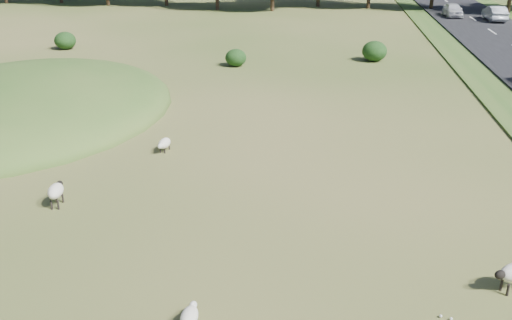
{
  "coord_description": "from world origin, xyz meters",
  "views": [
    {
      "loc": [
        4.53,
        -16.53,
        9.55
      ],
      "look_at": [
        2.0,
        4.0,
        1.0
      ],
      "focal_mm": 40.0,
      "sensor_mm": 36.0,
      "label": 1
    }
  ],
  "objects_px": {
    "sheep_0": "(189,317)",
    "sheep_1": "(56,191)",
    "sheep_3": "(164,143)",
    "car_4": "(453,10)",
    "car_2": "(495,13)"
  },
  "relations": [
    {
      "from": "sheep_0",
      "to": "sheep_1",
      "type": "relative_size",
      "value": 0.82
    },
    {
      "from": "sheep_3",
      "to": "car_4",
      "type": "distance_m",
      "value": 47.21
    },
    {
      "from": "sheep_0",
      "to": "sheep_3",
      "type": "relative_size",
      "value": 0.92
    },
    {
      "from": "car_2",
      "to": "car_4",
      "type": "relative_size",
      "value": 1.09
    },
    {
      "from": "sheep_3",
      "to": "car_2",
      "type": "bearing_deg",
      "value": 156.7
    },
    {
      "from": "car_2",
      "to": "sheep_1",
      "type": "bearing_deg",
      "value": 59.58
    },
    {
      "from": "sheep_1",
      "to": "car_4",
      "type": "xyz_separation_m",
      "value": [
        23.1,
        48.19,
        0.38
      ]
    },
    {
      "from": "sheep_0",
      "to": "sheep_1",
      "type": "distance_m",
      "value": 8.89
    },
    {
      "from": "sheep_3",
      "to": "car_2",
      "type": "distance_m",
      "value": 46.94
    },
    {
      "from": "sheep_0",
      "to": "car_4",
      "type": "relative_size",
      "value": 0.24
    },
    {
      "from": "sheep_3",
      "to": "car_2",
      "type": "relative_size",
      "value": 0.24
    },
    {
      "from": "car_2",
      "to": "car_4",
      "type": "height_order",
      "value": "car_2"
    },
    {
      "from": "sheep_1",
      "to": "sheep_0",
      "type": "bearing_deg",
      "value": -142.71
    },
    {
      "from": "sheep_3",
      "to": "sheep_1",
      "type": "bearing_deg",
      "value": -14.9
    },
    {
      "from": "sheep_0",
      "to": "car_2",
      "type": "bearing_deg",
      "value": -21.17
    }
  ]
}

